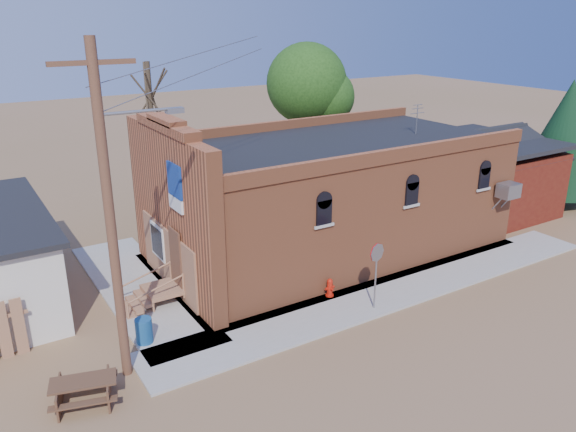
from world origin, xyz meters
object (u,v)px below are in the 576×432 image
stop_sign (377,259)px  picnic_table (84,388)px  fire_hydrant (330,287)px  trash_barrel (144,331)px  brick_bar (326,197)px  utility_pole (112,211)px

stop_sign → picnic_table: 9.59m
fire_hydrant → trash_barrel: size_ratio=0.85×
brick_bar → picnic_table: 12.36m
brick_bar → trash_barrel: bearing=-160.7°
brick_bar → trash_barrel: brick_bar is taller
trash_barrel → picnic_table: trash_barrel is taller
picnic_table → brick_bar: bearing=39.8°
trash_barrel → picnic_table: size_ratio=0.41×
brick_bar → utility_pole: size_ratio=1.82×
utility_pole → stop_sign: size_ratio=3.82×
trash_barrel → stop_sign: bearing=-15.7°
utility_pole → picnic_table: size_ratio=4.72×
fire_hydrant → stop_sign: (0.78, -1.48, 1.48)m
utility_pole → fire_hydrant: bearing=4.6°
stop_sign → picnic_table: (-9.48, 0.19, -1.44)m
brick_bar → utility_pole: bearing=-156.3°
fire_hydrant → stop_sign: bearing=-75.8°
brick_bar → trash_barrel: (-8.94, -3.13, -1.87)m
stop_sign → fire_hydrant: bearing=129.3°
fire_hydrant → utility_pole: bearing=171.2°
fire_hydrant → picnic_table: (-8.70, -1.30, 0.04)m
brick_bar → picnic_table: bearing=-155.9°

